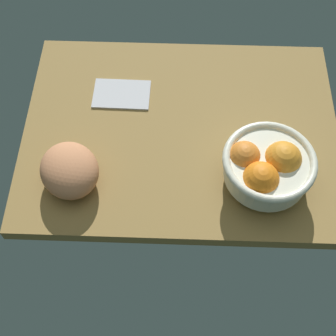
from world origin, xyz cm
name	(u,v)px	position (x,y,z in cm)	size (l,w,h in cm)	color
ground_plane	(181,133)	(0.00, 0.00, -1.50)	(70.55, 53.05, 3.00)	olive
fruit_bowl	(267,167)	(-17.28, 12.90, 5.80)	(18.79, 18.79, 10.53)	silver
bread_loaf	(69,170)	(22.46, 14.05, 4.09)	(13.27, 11.73, 8.18)	tan
napkin_folded	(122,93)	(14.13, -9.46, 0.43)	(13.25, 8.71, 0.86)	silver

